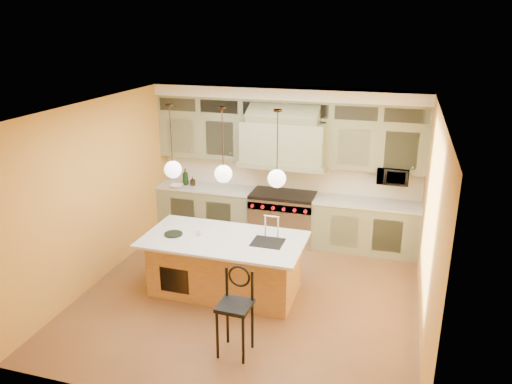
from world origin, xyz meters
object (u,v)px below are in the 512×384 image
(range, at_px, (283,217))
(kitchen_island, at_px, (226,264))
(microwave, at_px, (393,175))
(counter_stool, at_px, (236,306))

(range, height_order, kitchen_island, kitchen_island)
(microwave, bearing_deg, kitchen_island, -136.46)
(kitchen_island, height_order, microwave, microwave)
(kitchen_island, xyz_separation_m, counter_stool, (0.64, -1.39, 0.18))
(range, xyz_separation_m, microwave, (1.95, 0.11, 0.96))
(kitchen_island, xyz_separation_m, microwave, (2.34, 2.23, 0.98))
(counter_stool, xyz_separation_m, microwave, (1.71, 3.62, 0.79))
(counter_stool, relative_size, microwave, 2.12)
(kitchen_island, relative_size, counter_stool, 2.12)
(range, relative_size, microwave, 2.21)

